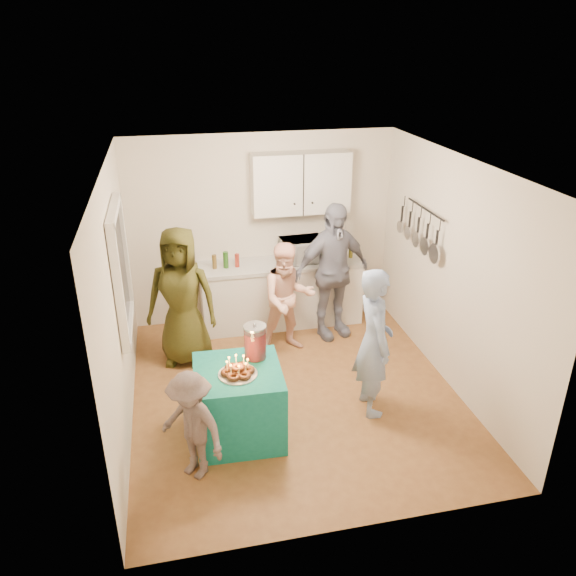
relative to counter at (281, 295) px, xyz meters
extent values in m
plane|color=brown|center=(-0.20, -1.70, -0.43)|extent=(4.00, 4.00, 0.00)
plane|color=white|center=(-0.20, -1.70, 2.17)|extent=(4.00, 4.00, 0.00)
plane|color=silver|center=(-0.20, 0.30, 0.87)|extent=(3.60, 3.60, 0.00)
plane|color=silver|center=(-2.00, -1.70, 0.87)|extent=(4.00, 4.00, 0.00)
plane|color=silver|center=(1.60, -1.70, 0.87)|extent=(4.00, 4.00, 0.00)
cube|color=black|center=(-1.97, -1.40, 1.12)|extent=(0.04, 1.00, 1.20)
cube|color=white|center=(0.00, 0.00, 0.00)|extent=(2.20, 0.58, 0.86)
cube|color=beige|center=(0.00, 0.00, 0.46)|extent=(2.24, 0.62, 0.05)
cube|color=white|center=(0.30, 0.15, 1.52)|extent=(1.30, 0.30, 0.80)
cube|color=black|center=(1.52, -1.00, 1.17)|extent=(0.12, 1.00, 0.60)
imported|color=white|center=(0.29, 0.00, 0.64)|extent=(0.60, 0.42, 0.32)
cube|color=#127869|center=(-0.91, -2.30, -0.05)|extent=(0.88, 0.88, 0.76)
cylinder|color=red|center=(-0.70, -2.09, 0.50)|extent=(0.22, 0.22, 0.34)
imported|color=#93ABD6|center=(0.54, -2.16, 0.39)|extent=(0.42, 0.61, 1.64)
imported|color=brown|center=(-1.37, -0.72, 0.44)|extent=(0.97, 0.77, 1.74)
imported|color=#FD9B84|center=(-0.07, -0.74, 0.29)|extent=(0.72, 0.57, 1.45)
imported|color=black|center=(0.58, -0.47, 0.49)|extent=(1.16, 0.70, 1.84)
imported|color=#584947|center=(-1.40, -2.78, 0.11)|extent=(0.78, 0.79, 1.09)
camera|label=1|loc=(-1.42, -6.92, 3.32)|focal=35.00mm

